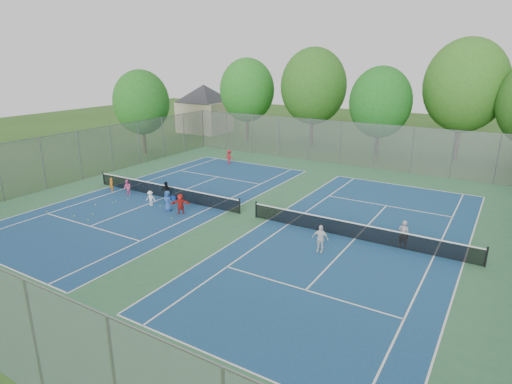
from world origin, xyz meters
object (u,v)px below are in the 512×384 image
(net_left, at_px, (165,192))
(net_right, at_px, (356,231))
(ball_crate, at_px, (174,198))
(instructor, at_px, (403,234))
(ball_hopper, at_px, (167,198))

(net_left, relative_size, net_right, 1.00)
(net_left, relative_size, ball_crate, 39.81)
(net_left, xyz_separation_m, instructor, (16.48, 0.22, 0.31))
(net_right, xyz_separation_m, ball_hopper, (-13.35, -0.49, -0.22))
(net_right, distance_m, ball_hopper, 13.36)
(ball_crate, bearing_deg, net_right, 0.16)
(net_right, xyz_separation_m, ball_crate, (-13.15, -0.04, -0.32))
(net_right, relative_size, ball_hopper, 26.85)
(net_left, xyz_separation_m, net_right, (14.00, 0.00, 0.00))
(net_left, distance_m, ball_hopper, 0.85)
(instructor, bearing_deg, ball_crate, 0.72)
(instructor, bearing_deg, net_left, 0.54)
(net_left, xyz_separation_m, ball_crate, (0.85, -0.04, -0.32))
(net_right, bearing_deg, net_left, 180.00)
(net_left, bearing_deg, ball_crate, -2.44)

